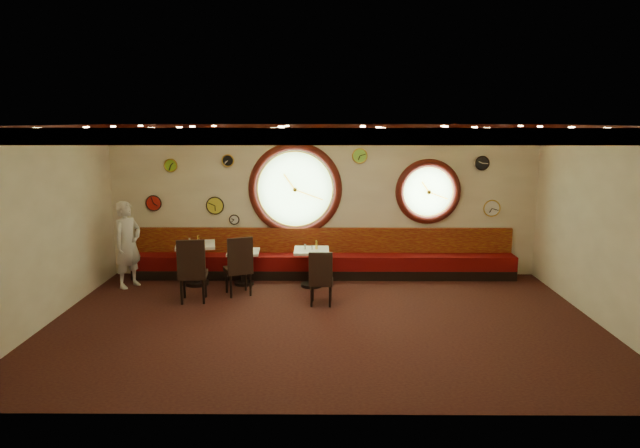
# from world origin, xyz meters

# --- Properties ---
(floor) EXTENTS (9.00, 6.00, 0.00)m
(floor) POSITION_xyz_m (0.00, 0.00, 0.00)
(floor) COLOR black
(floor) RESTS_ON ground
(ceiling) EXTENTS (9.00, 6.00, 0.02)m
(ceiling) POSITION_xyz_m (0.00, 0.00, 3.20)
(ceiling) COLOR #BA8B34
(ceiling) RESTS_ON wall_back
(wall_back) EXTENTS (9.00, 0.02, 3.20)m
(wall_back) POSITION_xyz_m (0.00, 3.00, 1.60)
(wall_back) COLOR beige
(wall_back) RESTS_ON floor
(wall_front) EXTENTS (9.00, 0.02, 3.20)m
(wall_front) POSITION_xyz_m (0.00, -3.00, 1.60)
(wall_front) COLOR beige
(wall_front) RESTS_ON floor
(wall_left) EXTENTS (0.02, 6.00, 3.20)m
(wall_left) POSITION_xyz_m (-4.50, 0.00, 1.60)
(wall_left) COLOR beige
(wall_left) RESTS_ON floor
(wall_right) EXTENTS (0.02, 6.00, 3.20)m
(wall_right) POSITION_xyz_m (4.50, 0.00, 1.60)
(wall_right) COLOR beige
(wall_right) RESTS_ON floor
(molding_back) EXTENTS (9.00, 0.10, 0.18)m
(molding_back) POSITION_xyz_m (0.00, 2.95, 3.11)
(molding_back) COLOR #3D0F0B
(molding_back) RESTS_ON wall_back
(molding_front) EXTENTS (9.00, 0.10, 0.18)m
(molding_front) POSITION_xyz_m (0.00, -2.95, 3.11)
(molding_front) COLOR #3D0F0B
(molding_front) RESTS_ON wall_back
(molding_left) EXTENTS (0.10, 6.00, 0.18)m
(molding_left) POSITION_xyz_m (-4.45, 0.00, 3.11)
(molding_left) COLOR #3D0F0B
(molding_left) RESTS_ON wall_back
(molding_right) EXTENTS (0.10, 6.00, 0.18)m
(molding_right) POSITION_xyz_m (4.45, 0.00, 3.11)
(molding_right) COLOR #3D0F0B
(molding_right) RESTS_ON wall_back
(banquette_base) EXTENTS (8.00, 0.55, 0.20)m
(banquette_base) POSITION_xyz_m (0.00, 2.72, 0.10)
(banquette_base) COLOR black
(banquette_base) RESTS_ON floor
(banquette_seat) EXTENTS (8.00, 0.55, 0.30)m
(banquette_seat) POSITION_xyz_m (0.00, 2.72, 0.35)
(banquette_seat) COLOR #590708
(banquette_seat) RESTS_ON banquette_base
(banquette_back) EXTENTS (8.00, 0.10, 0.55)m
(banquette_back) POSITION_xyz_m (0.00, 2.94, 0.75)
(banquette_back) COLOR #620709
(banquette_back) RESTS_ON wall_back
(porthole_left_glass) EXTENTS (1.66, 0.02, 1.66)m
(porthole_left_glass) POSITION_xyz_m (-0.60, 3.00, 1.85)
(porthole_left_glass) COLOR #92D47F
(porthole_left_glass) RESTS_ON wall_back
(porthole_left_frame) EXTENTS (1.98, 0.18, 1.98)m
(porthole_left_frame) POSITION_xyz_m (-0.60, 2.98, 1.85)
(porthole_left_frame) COLOR #3D0F0B
(porthole_left_frame) RESTS_ON wall_back
(porthole_left_ring) EXTENTS (1.61, 0.03, 1.61)m
(porthole_left_ring) POSITION_xyz_m (-0.60, 2.95, 1.85)
(porthole_left_ring) COLOR gold
(porthole_left_ring) RESTS_ON wall_back
(porthole_right_glass) EXTENTS (1.10, 0.02, 1.10)m
(porthole_right_glass) POSITION_xyz_m (2.20, 3.00, 1.80)
(porthole_right_glass) COLOR #92D47F
(porthole_right_glass) RESTS_ON wall_back
(porthole_right_frame) EXTENTS (1.38, 0.18, 1.38)m
(porthole_right_frame) POSITION_xyz_m (2.20, 2.98, 1.80)
(porthole_right_frame) COLOR #3D0F0B
(porthole_right_frame) RESTS_ON wall_back
(porthole_right_ring) EXTENTS (1.09, 0.03, 1.09)m
(porthole_right_ring) POSITION_xyz_m (2.20, 2.95, 1.80)
(porthole_right_ring) COLOR gold
(porthole_right_ring) RESTS_ON wall_back
(wall_clock_0) EXTENTS (0.28, 0.03, 0.28)m
(wall_clock_0) POSITION_xyz_m (3.30, 2.96, 2.40)
(wall_clock_0) COLOR black
(wall_clock_0) RESTS_ON wall_back
(wall_clock_1) EXTENTS (0.24, 0.03, 0.24)m
(wall_clock_1) POSITION_xyz_m (-2.00, 2.96, 2.45)
(wall_clock_1) COLOR black
(wall_clock_1) RESTS_ON wall_back
(wall_clock_2) EXTENTS (0.30, 0.03, 0.30)m
(wall_clock_2) POSITION_xyz_m (0.75, 2.96, 2.55)
(wall_clock_2) COLOR #8DE146
(wall_clock_2) RESTS_ON wall_back
(wall_clock_3) EXTENTS (0.32, 0.03, 0.32)m
(wall_clock_3) POSITION_xyz_m (-3.60, 2.96, 1.55)
(wall_clock_3) COLOR red
(wall_clock_3) RESTS_ON wall_back
(wall_clock_4) EXTENTS (0.34, 0.03, 0.34)m
(wall_clock_4) POSITION_xyz_m (3.55, 2.96, 1.45)
(wall_clock_4) COLOR white
(wall_clock_4) RESTS_ON wall_back
(wall_clock_5) EXTENTS (0.36, 0.03, 0.36)m
(wall_clock_5) POSITION_xyz_m (-2.30, 2.96, 1.50)
(wall_clock_5) COLOR gold
(wall_clock_5) RESTS_ON wall_back
(wall_clock_6) EXTENTS (0.26, 0.03, 0.26)m
(wall_clock_6) POSITION_xyz_m (-3.20, 2.96, 2.35)
(wall_clock_6) COLOR #86CA28
(wall_clock_6) RESTS_ON wall_back
(wall_clock_7) EXTENTS (0.20, 0.03, 0.20)m
(wall_clock_7) POSITION_xyz_m (-1.90, 2.96, 1.20)
(wall_clock_7) COLOR white
(wall_clock_7) RESTS_ON wall_back
(table_a) EXTENTS (0.90, 0.90, 0.84)m
(table_a) POSITION_xyz_m (-2.57, 2.17, 0.53)
(table_a) COLOR black
(table_a) RESTS_ON floor
(table_b) EXTENTS (0.66, 0.66, 0.69)m
(table_b) POSITION_xyz_m (-1.61, 2.19, 0.44)
(table_b) COLOR black
(table_b) RESTS_ON floor
(table_c) EXTENTS (0.70, 0.70, 0.76)m
(table_c) POSITION_xyz_m (-0.24, 2.07, 0.48)
(table_c) COLOR black
(table_c) RESTS_ON floor
(chair_a) EXTENTS (0.55, 0.55, 0.74)m
(chair_a) POSITION_xyz_m (-2.37, 1.00, 0.68)
(chair_a) COLOR black
(chair_a) RESTS_ON floor
(chair_b) EXTENTS (0.62, 0.62, 0.71)m
(chair_b) POSITION_xyz_m (-1.59, 1.43, 0.65)
(chair_b) COLOR black
(chair_b) RESTS_ON floor
(chair_c) EXTENTS (0.44, 0.44, 0.62)m
(chair_c) POSITION_xyz_m (-0.05, 0.85, 0.57)
(chair_c) COLOR black
(chair_c) RESTS_ON floor
(condiment_a_salt) EXTENTS (0.03, 0.03, 0.10)m
(condiment_a_salt) POSITION_xyz_m (-2.71, 2.27, 0.89)
(condiment_a_salt) COLOR silver
(condiment_a_salt) RESTS_ON table_a
(condiment_b_salt) EXTENTS (0.04, 0.04, 0.10)m
(condiment_b_salt) POSITION_xyz_m (-1.71, 2.24, 0.74)
(condiment_b_salt) COLOR silver
(condiment_b_salt) RESTS_ON table_b
(condiment_c_salt) EXTENTS (0.04, 0.04, 0.11)m
(condiment_c_salt) POSITION_xyz_m (-0.37, 2.08, 0.81)
(condiment_c_salt) COLOR silver
(condiment_c_salt) RESTS_ON table_c
(condiment_a_pepper) EXTENTS (0.04, 0.04, 0.10)m
(condiment_a_pepper) POSITION_xyz_m (-2.49, 2.12, 0.90)
(condiment_a_pepper) COLOR silver
(condiment_a_pepper) RESTS_ON table_a
(condiment_b_pepper) EXTENTS (0.03, 0.03, 0.09)m
(condiment_b_pepper) POSITION_xyz_m (-1.62, 2.21, 0.74)
(condiment_b_pepper) COLOR silver
(condiment_b_pepper) RESTS_ON table_b
(condiment_c_pepper) EXTENTS (0.03, 0.03, 0.09)m
(condiment_c_pepper) POSITION_xyz_m (-0.23, 2.02, 0.80)
(condiment_c_pepper) COLOR silver
(condiment_c_pepper) RESTS_ON table_c
(condiment_a_bottle) EXTENTS (0.05, 0.05, 0.16)m
(condiment_a_bottle) POSITION_xyz_m (-2.52, 2.24, 0.92)
(condiment_a_bottle) COLOR gold
(condiment_a_bottle) RESTS_ON table_a
(condiment_b_bottle) EXTENTS (0.05, 0.05, 0.17)m
(condiment_b_bottle) POSITION_xyz_m (-1.54, 2.24, 0.78)
(condiment_b_bottle) COLOR gold
(condiment_b_bottle) RESTS_ON table_b
(condiment_c_bottle) EXTENTS (0.05, 0.05, 0.17)m
(condiment_c_bottle) POSITION_xyz_m (-0.14, 2.11, 0.84)
(condiment_c_bottle) COLOR gold
(condiment_c_bottle) RESTS_ON table_c
(waiter) EXTENTS (0.67, 0.75, 1.72)m
(waiter) POSITION_xyz_m (-3.87, 2.02, 0.86)
(waiter) COLOR silver
(waiter) RESTS_ON floor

